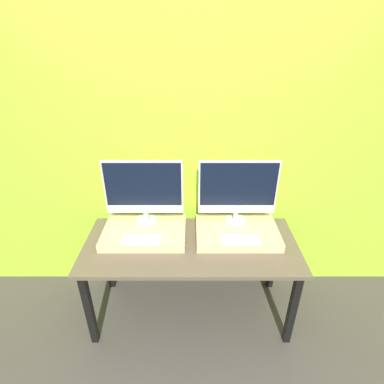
{
  "coord_description": "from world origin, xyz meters",
  "views": [
    {
      "loc": [
        0.01,
        -1.42,
        2.1
      ],
      "look_at": [
        0.0,
        0.56,
        1.02
      ],
      "focal_mm": 28.0,
      "sensor_mm": 36.0,
      "label": 1
    }
  ],
  "objects": [
    {
      "name": "ground_plane",
      "position": [
        0.0,
        0.0,
        0.0
      ],
      "size": [
        12.0,
        12.0,
        0.0
      ],
      "primitive_type": "plane",
      "color": "#423D38"
    },
    {
      "name": "wall_back",
      "position": [
        0.0,
        0.75,
        1.3
      ],
      "size": [
        8.0,
        0.04,
        2.6
      ],
      "color": "#9ED12D",
      "rests_on": "ground_plane"
    },
    {
      "name": "wooden_riser_right",
      "position": [
        0.35,
        0.44,
        0.74
      ],
      "size": [
        0.62,
        0.42,
        0.07
      ],
      "color": "#D6B77F",
      "rests_on": "workbench"
    },
    {
      "name": "keyboard_left",
      "position": [
        -0.35,
        0.3,
        0.78
      ],
      "size": [
        0.28,
        0.12,
        0.01
      ],
      "color": "silver",
      "rests_on": "wooden_riser_left"
    },
    {
      "name": "monitor_right",
      "position": [
        0.35,
        0.56,
        1.05
      ],
      "size": [
        0.59,
        0.17,
        0.51
      ],
      "color": "silver",
      "rests_on": "wooden_riser_right"
    },
    {
      "name": "wooden_riser_left",
      "position": [
        -0.35,
        0.44,
        0.74
      ],
      "size": [
        0.62,
        0.42,
        0.07
      ],
      "color": "#D6B77F",
      "rests_on": "workbench"
    },
    {
      "name": "workbench",
      "position": [
        0.0,
        0.34,
        0.63
      ],
      "size": [
        1.58,
        0.68,
        0.7
      ],
      "color": "brown",
      "rests_on": "ground_plane"
    },
    {
      "name": "monitor_left",
      "position": [
        -0.35,
        0.56,
        1.05
      ],
      "size": [
        0.59,
        0.17,
        0.51
      ],
      "color": "silver",
      "rests_on": "wooden_riser_left"
    },
    {
      "name": "keyboard_right",
      "position": [
        0.35,
        0.3,
        0.78
      ],
      "size": [
        0.28,
        0.12,
        0.01
      ],
      "color": "silver",
      "rests_on": "wooden_riser_right"
    }
  ]
}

